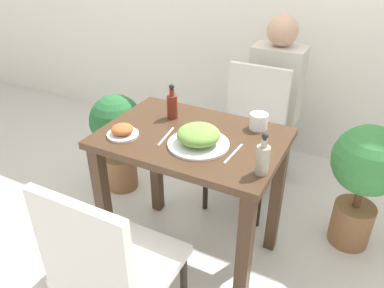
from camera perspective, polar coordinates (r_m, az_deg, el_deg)
name	(u,v)px	position (r m, az deg, el deg)	size (l,w,h in m)	color
ground_plane	(192,252)	(2.26, 0.00, -16.14)	(16.00, 16.00, 0.00)	beige
dining_table	(192,163)	(1.87, 0.00, -2.86)	(0.87, 0.61, 0.78)	#3D2819
chair_near	(109,267)	(1.53, -12.48, -17.77)	(0.42, 0.42, 0.91)	silver
chair_far	(249,130)	(2.42, 8.72, 2.11)	(0.42, 0.42, 0.91)	silver
food_plate	(199,137)	(1.68, 1.00, 1.12)	(0.28, 0.28, 0.10)	white
side_plate	(123,131)	(1.80, -10.54, 1.95)	(0.15, 0.15, 0.06)	white
drink_cup	(259,121)	(1.86, 10.14, 3.43)	(0.09, 0.09, 0.08)	white
sauce_bottle	(263,158)	(1.50, 10.70, -2.14)	(0.05, 0.05, 0.18)	gray
condiment_bottle	(172,105)	(1.93, -3.04, 5.95)	(0.05, 0.05, 0.18)	maroon
fork_utensil	(166,136)	(1.77, -3.96, 1.18)	(0.03, 0.18, 0.00)	silver
spoon_utensil	(233,154)	(1.64, 6.34, -1.46)	(0.02, 0.18, 0.00)	silver
potted_plant_left	(117,132)	(2.57, -11.30, 1.74)	(0.35, 0.35, 0.70)	brown
potted_plant_right	(365,174)	(2.23, 24.86, -4.17)	(0.38, 0.38, 0.76)	brown
person_figure	(274,102)	(2.69, 12.40, 6.30)	(0.34, 0.22, 1.17)	#2D3347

